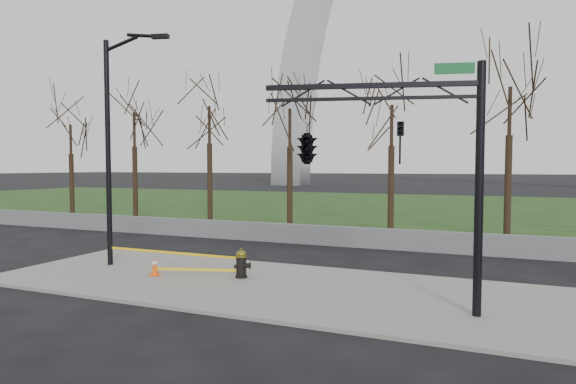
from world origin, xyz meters
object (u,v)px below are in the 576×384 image
at_px(street_light, 114,135).
at_px(traffic_signal_mast, 339,143).
at_px(fire_hydrant, 242,264).
at_px(traffic_cone, 155,266).

height_order(street_light, traffic_signal_mast, street_light).
height_order(fire_hydrant, street_light, street_light).
distance_m(traffic_cone, street_light, 4.98).
relative_size(street_light, traffic_signal_mast, 1.37).
xyz_separation_m(street_light, traffic_signal_mast, (8.86, -2.19, -0.55)).
bearing_deg(street_light, traffic_cone, -34.08).
bearing_deg(street_light, traffic_signal_mast, -27.84).
bearing_deg(fire_hydrant, street_light, 162.52).
distance_m(fire_hydrant, traffic_cone, 2.84).
bearing_deg(traffic_cone, street_light, 159.86).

